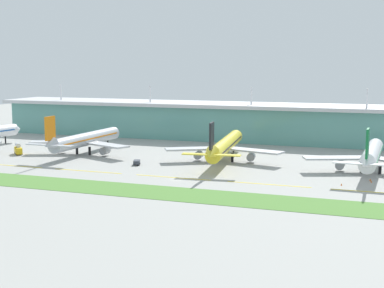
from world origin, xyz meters
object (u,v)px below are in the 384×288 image
pushback_tug (137,162)px  safety_cone_left_wingtip (370,180)px  airliner_center (225,146)px  safety_cone_nose_front (371,181)px  safety_cone_right_wingtip (341,184)px  fuel_truck (18,149)px  airliner_far_middle (371,155)px  airliner_near_middle (85,140)px

pushback_tug → safety_cone_left_wingtip: size_ratio=7.09×
airliner_center → safety_cone_nose_front: 62.95m
pushback_tug → safety_cone_right_wingtip: pushback_tug is taller
airliner_center → safety_cone_left_wingtip: 61.56m
safety_cone_left_wingtip → safety_cone_right_wingtip: 14.11m
safety_cone_nose_front → safety_cone_right_wingtip: 12.29m
airliner_center → fuel_truck: airliner_center is taller
airliner_far_middle → pushback_tug: 88.68m
airliner_near_middle → safety_cone_nose_front: (121.30, -19.75, -6.09)m
airliner_center → fuel_truck: size_ratio=10.00×
pushback_tug → safety_cone_left_wingtip: 87.81m
airliner_near_middle → safety_cone_right_wingtip: size_ratio=86.12×
fuel_truck → safety_cone_left_wingtip: 148.54m
safety_cone_nose_front → safety_cone_right_wingtip: (-8.91, -8.47, 0.00)m
airliner_near_middle → fuel_truck: (-27.50, -10.32, -4.18)m
airliner_center → fuel_truck: bearing=-171.2°
safety_cone_nose_front → safety_cone_left_wingtip: bearing=98.6°
safety_cone_left_wingtip → safety_cone_nose_front: bearing=-81.4°
safety_cone_nose_front → airliner_center: bearing=158.1°
airliner_center → airliner_far_middle: same height
airliner_far_middle → pushback_tug: size_ratio=12.14×
airliner_far_middle → airliner_center: bearing=174.5°
safety_cone_right_wingtip → airliner_center: bearing=147.1°
airliner_near_middle → airliner_center: size_ratio=0.87×
airliner_center → safety_cone_nose_front: size_ratio=99.38×
airliner_near_middle → safety_cone_left_wingtip: (120.88, -16.95, -6.09)m
airliner_far_middle → safety_cone_right_wingtip: size_ratio=86.02×
airliner_near_middle → airliner_center: same height
safety_cone_left_wingtip → safety_cone_right_wingtip: bearing=-127.0°
safety_cone_nose_front → pushback_tug: bearing=178.0°
airliner_far_middle → safety_cone_nose_front: bearing=-87.0°
airliner_near_middle → airliner_far_middle: size_ratio=1.00×
airliner_near_middle → fuel_truck: 29.67m
airliner_near_middle → safety_cone_left_wingtip: bearing=-8.0°
safety_cone_left_wingtip → airliner_far_middle: bearing=92.0°
fuel_truck → safety_cone_right_wingtip: fuel_truck is taller
pushback_tug → airliner_far_middle: bearing=9.6°
pushback_tug → safety_cone_right_wingtip: (79.33, -11.60, -0.75)m
safety_cone_left_wingtip → pushback_tug: bearing=179.8°
pushback_tug → safety_cone_right_wingtip: 80.17m
safety_cone_left_wingtip → safety_cone_nose_front: same height
fuel_truck → safety_cone_right_wingtip: (139.90, -17.90, -1.91)m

